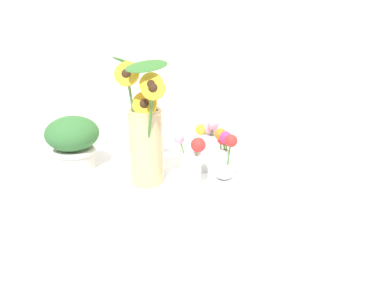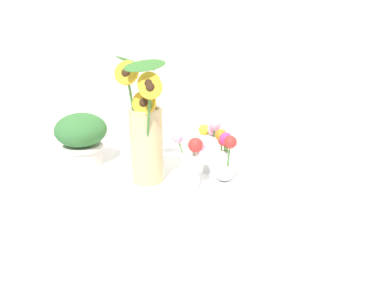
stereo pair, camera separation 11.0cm
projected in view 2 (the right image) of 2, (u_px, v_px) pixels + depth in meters
ground_plane at (185, 196)px, 1.08m from camera, size 6.00×6.00×0.00m
serving_tray at (192, 183)px, 1.14m from camera, size 0.49×0.49×0.02m
mason_jar_sunflowers at (146, 136)px, 1.09m from camera, size 0.20×0.22×0.38m
vase_small_center at (191, 162)px, 1.07m from camera, size 0.09×0.09×0.16m
vase_bulb_right at (225, 156)px, 1.11m from camera, size 0.07×0.08×0.16m
vase_small_back at (211, 147)px, 1.19m from camera, size 0.08×0.08×0.18m
potted_plant at (82, 137)px, 1.29m from camera, size 0.18×0.18×0.18m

